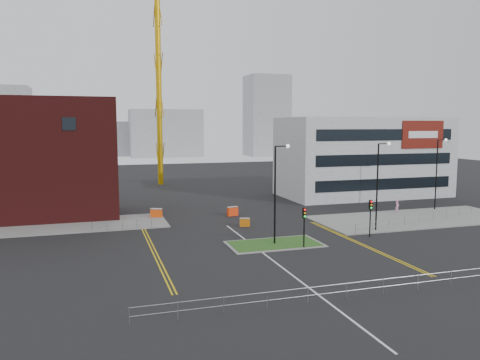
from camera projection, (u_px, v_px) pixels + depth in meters
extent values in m
plane|color=black|center=(289.00, 273.00, 34.67)|extent=(200.00, 200.00, 0.00)
cube|color=slate|center=(33.00, 228.00, 49.61)|extent=(28.00, 8.00, 0.12)
cube|color=slate|center=(416.00, 218.00, 54.43)|extent=(24.00, 10.00, 0.12)
cube|color=slate|center=(275.00, 244.00, 42.84)|extent=(8.60, 4.60, 0.08)
cube|color=#2C511B|center=(275.00, 244.00, 42.84)|extent=(8.00, 4.00, 0.12)
cube|color=#4C1313|center=(36.00, 159.00, 54.48)|extent=(18.00, 10.00, 14.00)
cube|color=black|center=(69.00, 124.00, 50.43)|extent=(1.40, 0.10, 1.40)
cube|color=#A7A9AB|center=(363.00, 157.00, 71.98)|extent=(25.00, 12.00, 12.00)
cube|color=black|center=(385.00, 184.00, 66.69)|extent=(22.00, 0.10, 1.60)
cube|color=black|center=(386.00, 160.00, 66.27)|extent=(22.00, 0.10, 1.60)
cube|color=black|center=(387.00, 135.00, 65.86)|extent=(22.00, 0.10, 1.60)
cube|color=#62130A|center=(423.00, 135.00, 67.58)|extent=(7.00, 0.15, 4.00)
cube|color=white|center=(423.00, 135.00, 67.48)|extent=(5.00, 0.05, 1.00)
cylinder|color=#CA950B|center=(159.00, 84.00, 84.08)|extent=(1.00, 1.00, 36.40)
cylinder|color=black|center=(275.00, 196.00, 42.31)|extent=(0.16, 0.16, 9.00)
cylinder|color=black|center=(282.00, 146.00, 41.96)|extent=(1.20, 0.10, 0.10)
sphere|color=silver|center=(288.00, 146.00, 42.14)|extent=(0.36, 0.36, 0.36)
cylinder|color=black|center=(377.00, 188.00, 47.75)|extent=(0.16, 0.16, 9.00)
cylinder|color=black|center=(384.00, 144.00, 47.40)|extent=(1.20, 0.10, 0.10)
sphere|color=silver|center=(389.00, 144.00, 47.58)|extent=(0.36, 0.36, 0.36)
cylinder|color=black|center=(436.00, 175.00, 59.48)|extent=(0.16, 0.16, 9.00)
cylinder|color=black|center=(442.00, 140.00, 59.12)|extent=(1.20, 0.10, 0.10)
sphere|color=silver|center=(446.00, 140.00, 59.30)|extent=(0.36, 0.36, 0.36)
cylinder|color=black|center=(304.00, 232.00, 41.36)|extent=(0.12, 0.12, 3.00)
cube|color=black|center=(304.00, 213.00, 41.16)|extent=(0.28, 0.22, 0.90)
sphere|color=red|center=(305.00, 210.00, 41.00)|extent=(0.18, 0.18, 0.18)
sphere|color=orange|center=(305.00, 213.00, 41.04)|extent=(0.18, 0.18, 0.18)
sphere|color=#0CCC33|center=(305.00, 216.00, 41.07)|extent=(0.18, 0.18, 0.18)
cylinder|color=black|center=(370.00, 222.00, 45.62)|extent=(0.12, 0.12, 3.00)
cube|color=black|center=(371.00, 205.00, 45.42)|extent=(0.28, 0.22, 0.90)
sphere|color=red|center=(371.00, 202.00, 45.26)|extent=(0.18, 0.18, 0.18)
sphere|color=orange|center=(371.00, 205.00, 45.30)|extent=(0.18, 0.18, 0.18)
sphere|color=#0CCC33|center=(371.00, 208.00, 45.33)|extent=(0.18, 0.18, 0.18)
cylinder|color=gray|center=(328.00, 285.00, 28.85)|extent=(24.00, 0.04, 0.04)
cylinder|color=gray|center=(328.00, 293.00, 28.91)|extent=(24.00, 0.04, 0.04)
cylinder|color=gray|center=(129.00, 317.00, 25.37)|extent=(0.05, 0.05, 1.10)
cylinder|color=gray|center=(122.00, 221.00, 48.36)|extent=(6.00, 0.04, 0.04)
cylinder|color=gray|center=(122.00, 225.00, 48.42)|extent=(6.00, 0.04, 0.04)
cylinder|color=gray|center=(92.00, 227.00, 47.53)|extent=(0.05, 0.05, 1.10)
cylinder|color=gray|center=(151.00, 224.00, 49.30)|extent=(0.05, 0.05, 1.10)
cylinder|color=gray|center=(419.00, 215.00, 51.50)|extent=(19.01, 5.04, 0.04)
cylinder|color=gray|center=(419.00, 219.00, 51.56)|extent=(19.01, 5.04, 0.04)
cylinder|color=gray|center=(355.00, 230.00, 46.39)|extent=(0.05, 0.05, 1.10)
cylinder|color=gray|center=(471.00, 211.00, 56.74)|extent=(0.05, 0.05, 1.10)
cube|color=silver|center=(279.00, 265.00, 36.56)|extent=(0.15, 30.00, 0.01)
cube|color=gold|center=(151.00, 248.00, 41.49)|extent=(0.12, 24.00, 0.01)
cube|color=gold|center=(154.00, 248.00, 41.58)|extent=(0.12, 24.00, 0.01)
cube|color=gold|center=(358.00, 244.00, 43.16)|extent=(0.12, 20.00, 0.01)
cube|color=gold|center=(361.00, 243.00, 43.25)|extent=(0.12, 20.00, 0.01)
cube|color=gray|center=(166.00, 133.00, 159.93)|extent=(24.00, 12.00, 16.00)
cube|color=gray|center=(267.00, 116.00, 164.83)|extent=(14.00, 12.00, 28.00)
cube|color=gray|center=(110.00, 139.00, 164.33)|extent=(30.00, 12.00, 12.00)
imported|color=pink|center=(397.00, 206.00, 57.57)|extent=(0.79, 0.77, 1.82)
cube|color=#E6470C|center=(156.00, 213.00, 54.90)|extent=(1.43, 0.87, 1.13)
cube|color=silver|center=(156.00, 209.00, 54.84)|extent=(1.43, 0.87, 0.14)
cube|color=#FE3A0E|center=(233.00, 211.00, 56.28)|extent=(1.38, 0.72, 1.10)
cube|color=silver|center=(233.00, 207.00, 56.22)|extent=(1.38, 0.72, 0.13)
cube|color=#CE640B|center=(245.00, 222.00, 50.40)|extent=(1.14, 0.61, 0.91)
cube|color=silver|center=(245.00, 219.00, 50.35)|extent=(1.14, 0.61, 0.11)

